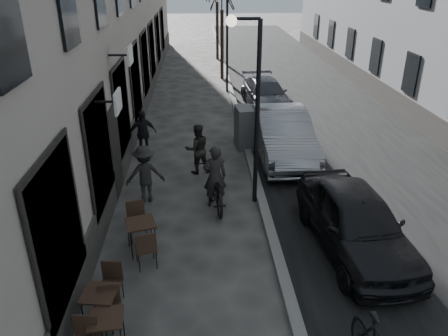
{
  "coord_description": "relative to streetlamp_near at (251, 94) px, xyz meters",
  "views": [
    {
      "loc": [
        -1.53,
        -4.91,
        6.16
      ],
      "look_at": [
        -0.97,
        4.43,
        1.8
      ],
      "focal_mm": 35.0,
      "sensor_mm": 36.0,
      "label": 1
    }
  ],
  "objects": [
    {
      "name": "road",
      "position": [
        4.02,
        10.0,
        -3.16
      ],
      "size": [
        7.3,
        60.0,
        0.0
      ],
      "primitive_type": "cube",
      "color": "black",
      "rests_on": "ground"
    },
    {
      "name": "kerb",
      "position": [
        0.37,
        10.0,
        -3.1
      ],
      "size": [
        0.25,
        60.0,
        0.12
      ],
      "primitive_type": "cube",
      "color": "slate",
      "rests_on": "ground"
    },
    {
      "name": "streetlamp_near",
      "position": [
        0.0,
        0.0,
        0.0
      ],
      "size": [
        0.9,
        0.28,
        5.09
      ],
      "color": "black",
      "rests_on": "ground"
    },
    {
      "name": "streetlamp_far",
      "position": [
        0.0,
        12.0,
        0.0
      ],
      "size": [
        0.9,
        0.28,
        5.09
      ],
      "color": "black",
      "rests_on": "ground"
    },
    {
      "name": "bistro_set_a",
      "position": [
        -3.03,
        -5.14,
        -2.73
      ],
      "size": [
        0.63,
        1.45,
        0.84
      ],
      "rotation": [
        0.0,
        0.0,
        0.1
      ],
      "color": "#301F15",
      "rests_on": "ground"
    },
    {
      "name": "bistro_set_b",
      "position": [
        -3.26,
        -4.54,
        -2.7
      ],
      "size": [
        0.69,
        1.54,
        0.89
      ],
      "rotation": [
        0.0,
        0.0,
        -0.13
      ],
      "color": "#301F15",
      "rests_on": "ground"
    },
    {
      "name": "bistro_set_c",
      "position": [
        -2.77,
        -2.26,
        -2.67
      ],
      "size": [
        0.86,
        1.66,
        0.95
      ],
      "rotation": [
        0.0,
        0.0,
        0.27
      ],
      "color": "#301F15",
      "rests_on": "ground"
    },
    {
      "name": "utility_cabinet",
      "position": [
        0.27,
        4.12,
        -2.4
      ],
      "size": [
        0.65,
        1.06,
        1.52
      ],
      "primitive_type": "cube",
      "rotation": [
        0.0,
        0.0,
        0.09
      ],
      "color": "#5A5B5D",
      "rests_on": "ground"
    },
    {
      "name": "bicycle",
      "position": [
        -0.97,
        -0.17,
        -2.61
      ],
      "size": [
        0.97,
        2.16,
        1.1
      ],
      "primitive_type": "imported",
      "rotation": [
        0.0,
        0.0,
        3.26
      ],
      "color": "black",
      "rests_on": "ground"
    },
    {
      "name": "cyclist_rider",
      "position": [
        -0.97,
        -0.17,
        -2.26
      ],
      "size": [
        0.7,
        0.5,
        1.8
      ],
      "primitive_type": "imported",
      "rotation": [
        0.0,
        0.0,
        3.26
      ],
      "color": "#272422",
      "rests_on": "ground"
    },
    {
      "name": "pedestrian_near",
      "position": [
        -1.44,
        2.03,
        -2.34
      ],
      "size": [
        0.93,
        0.8,
        1.65
      ],
      "primitive_type": "imported",
      "rotation": [
        0.0,
        0.0,
        3.39
      ],
      "color": "black",
      "rests_on": "ground"
    },
    {
      "name": "pedestrian_mid",
      "position": [
        -2.91,
        0.23,
        -2.32
      ],
      "size": [
        1.19,
        0.82,
        1.68
      ],
      "primitive_type": "imported",
      "rotation": [
        0.0,
        0.0,
        3.34
      ],
      "color": "#282623",
      "rests_on": "ground"
    },
    {
      "name": "pedestrian_far",
      "position": [
        -3.34,
        3.54,
        -2.33
      ],
      "size": [
        1.05,
        0.73,
        1.66
      ],
      "primitive_type": "imported",
      "rotation": [
        0.0,
        0.0,
        0.36
      ],
      "color": "black",
      "rests_on": "ground"
    },
    {
      "name": "car_near",
      "position": [
        2.22,
        -2.44,
        -2.41
      ],
      "size": [
        2.15,
        4.57,
        1.51
      ],
      "primitive_type": "imported",
      "rotation": [
        0.0,
        0.0,
        0.09
      ],
      "color": "black",
      "rests_on": "ground"
    },
    {
      "name": "car_mid",
      "position": [
        1.51,
        3.19,
        -2.33
      ],
      "size": [
        1.82,
        5.04,
        1.65
      ],
      "primitive_type": "imported",
      "rotation": [
        0.0,
        0.0,
        0.01
      ],
      "color": "gray",
      "rests_on": "ground"
    },
    {
      "name": "car_far",
      "position": [
        1.81,
        9.12,
        -2.51
      ],
      "size": [
        2.19,
        4.61,
        1.3
      ],
      "primitive_type": "imported",
      "rotation": [
        0.0,
        0.0,
        0.09
      ],
      "color": "#3E4049",
      "rests_on": "ground"
    }
  ]
}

